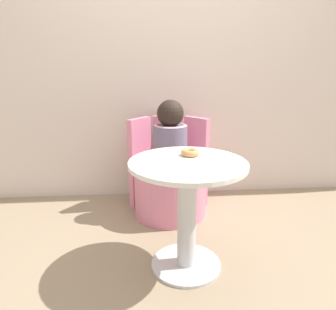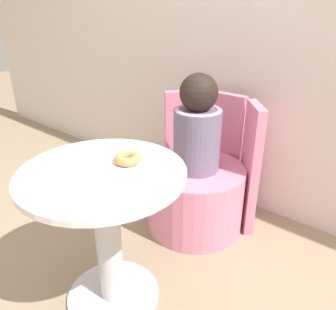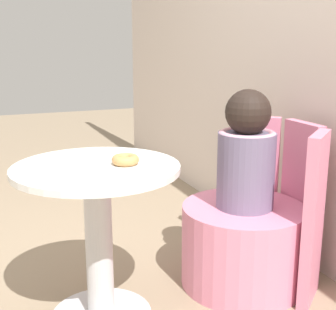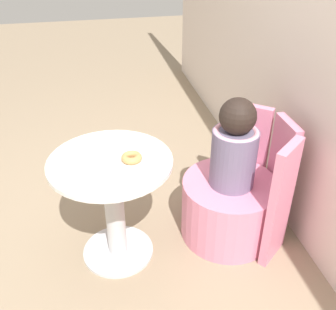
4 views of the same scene
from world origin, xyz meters
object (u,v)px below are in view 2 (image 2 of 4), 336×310
at_px(round_table, 106,218).
at_px(child_figure, 197,127).
at_px(tub_chair, 195,197).
at_px(donut, 128,159).

xyz_separation_m(round_table, child_figure, (-0.03, 0.69, 0.19)).
xyz_separation_m(tub_chair, child_figure, (0.00, 0.00, 0.44)).
distance_m(round_table, tub_chair, 0.74).
height_order(tub_chair, child_figure, child_figure).
relative_size(tub_chair, child_figure, 1.07).
xyz_separation_m(round_table, donut, (0.03, 0.11, 0.24)).
relative_size(round_table, child_figure, 1.22).
bearing_deg(child_figure, tub_chair, -97.13).
distance_m(tub_chair, donut, 0.76).
height_order(round_table, tub_chair, round_table).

